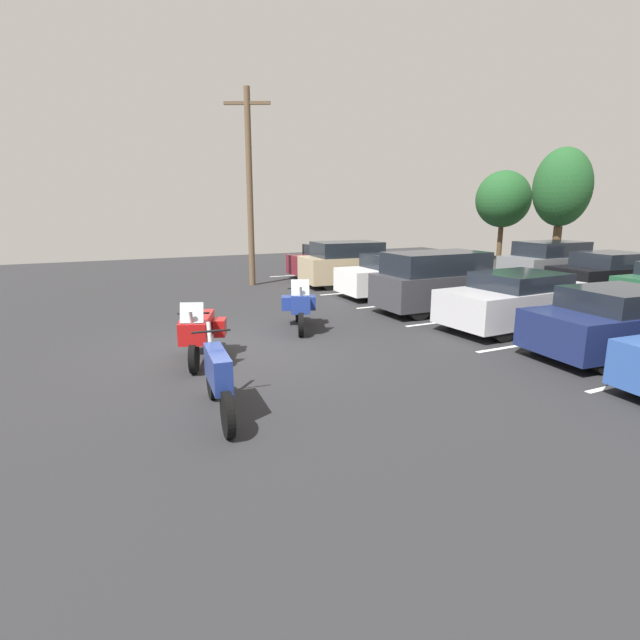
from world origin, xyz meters
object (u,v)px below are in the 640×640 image
Objects in this scene: car_tan at (354,264)px; car_white at (403,275)px; motorcycle_touring at (199,331)px; car_charcoal at (442,281)px; utility_pole at (250,185)px; motorcycle_second at (218,378)px; car_far_black at (610,274)px; car_silver at (522,300)px; car_navy at (624,323)px; motorcycle_third at (299,305)px; car_maroon at (336,261)px; car_far_grey at (552,263)px.

car_white is (2.90, 0.43, -0.14)m from car_tan.
motorcycle_touring is 0.45× the size of car_white.
car_charcoal is 0.58× the size of utility_pole.
utility_pole is (-12.37, 4.54, 3.39)m from motorcycle_second.
car_far_black is at bearing 51.19° from car_tan.
car_tan is 8.34m from car_silver.
car_tan is 11.12m from car_navy.
motorcycle_third is 10.14m from car_maroon.
motorcycle_third is at bearing -77.90° from car_far_grey.
car_tan is 1.04× the size of car_far_grey.
car_navy is at bearing -53.64° from car_far_black.
car_silver is 2.78m from car_navy.
car_far_black is at bearing 87.92° from car_charcoal.
car_maroon is at bearing 179.65° from car_navy.
car_charcoal is at bearing -174.51° from car_navy.
car_white is at bearing 131.11° from motorcycle_second.
car_far_grey is at bearing 87.06° from car_white.
car_white is at bearing -0.90° from car_maroon.
car_charcoal is 8.94m from utility_pole.
car_silver is (-2.17, 8.69, 0.14)m from motorcycle_second.
utility_pole is (-7.85, 1.25, 3.32)m from motorcycle_third.
car_navy is (0.62, 8.70, 0.12)m from motorcycle_second.
motorcycle_touring is 11.02m from car_tan.
car_maroon is 10.96m from car_far_black.
car_charcoal reaches higher than car_silver.
motorcycle_touring is at bearing -94.74° from car_silver.
motorcycle_second is 5.58m from motorcycle_third.
car_white is 7.20m from car_far_grey.
motorcycle_touring is at bearing -23.88° from utility_pole.
car_silver is 8.80m from car_far_grey.
motorcycle_second is 0.49× the size of car_navy.
motorcycle_third is 7.46m from car_navy.
motorcycle_second is 0.29× the size of utility_pole.
car_far_grey is (-2.42, 7.71, -0.05)m from car_charcoal.
car_maroon is 0.59× the size of utility_pole.
car_far_grey is (-7.84, 7.19, 0.15)m from car_navy.
car_far_black reaches higher than car_white.
utility_pole reaches higher than motorcycle_touring.
motorcycle_touring is at bearing -60.71° from motorcycle_third.
utility_pole is at bearing -138.95° from car_white.
motorcycle_second is 0.49× the size of car_far_black.
car_maroon is 5.39m from utility_pole.
motorcycle_second is 0.45× the size of car_white.
motorcycle_second is 1.00× the size of motorcycle_third.
car_navy is (3.48, 8.37, 0.06)m from motorcycle_touring.
car_maroon reaches higher than motorcycle_third.
car_silver is 1.04× the size of car_far_black.
motorcycle_third is 0.48× the size of car_tan.
motorcycle_second is at bearing -73.90° from car_far_black.
utility_pole reaches higher than car_tan.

